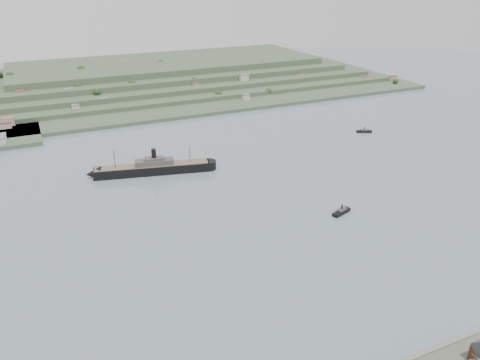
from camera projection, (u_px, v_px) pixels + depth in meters
name	position (u px, v px, depth m)	size (l,w,h in m)	color
ground	(255.00, 213.00, 324.15)	(1400.00, 1400.00, 0.00)	slate
far_peninsula	(149.00, 80.00, 655.40)	(760.00, 309.00, 30.00)	#3B4F35
steamship	(149.00, 168.00, 383.76)	(105.02, 34.07, 25.47)	black
tugboat	(341.00, 212.00, 322.08)	(16.21, 8.82, 7.06)	black
ferry_east	(364.00, 131.00, 481.90)	(15.91, 10.23, 5.81)	black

